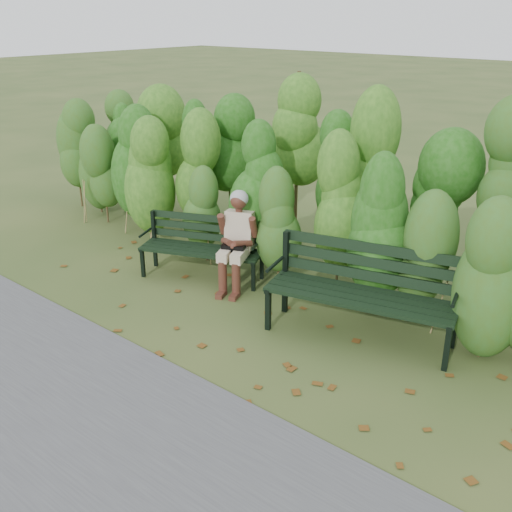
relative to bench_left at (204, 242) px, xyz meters
The scene contains 7 objects.
ground 1.56m from the bench_left, 32.49° to the right, with size 80.00×80.00×0.00m, color #364C20.
footpath 3.29m from the bench_left, 67.24° to the right, with size 60.00×2.50×0.01m, color #474749.
hedge_band 1.83m from the bench_left, 40.09° to the left, with size 11.04×1.67×2.42m.
leaf_litter 1.96m from the bench_left, 32.62° to the right, with size 5.79×2.24×0.01m.
bench_left is the anchor object (origin of this frame).
bench_right 2.38m from the bench_left, ahead, with size 2.07×1.11×0.99m.
seated_woman 0.57m from the bench_left, ahead, with size 0.59×0.78×1.22m.
Camera 1 is at (3.88, -4.31, 3.25)m, focal length 42.00 mm.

